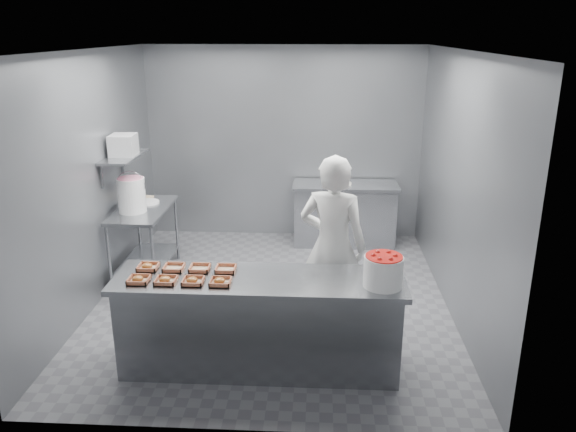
% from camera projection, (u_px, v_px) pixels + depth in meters
% --- Properties ---
extents(floor, '(4.50, 4.50, 0.00)m').
position_uv_depth(floor, '(272.00, 300.00, 6.54)').
color(floor, '#4C4C51').
rests_on(floor, ground).
extents(ceiling, '(4.50, 4.50, 0.00)m').
position_uv_depth(ceiling, '(270.00, 50.00, 5.66)').
color(ceiling, white).
rests_on(ceiling, wall_back).
extents(wall_back, '(4.00, 0.04, 2.80)m').
position_uv_depth(wall_back, '(284.00, 144.00, 8.23)').
color(wall_back, slate).
rests_on(wall_back, ground).
extents(wall_left, '(0.04, 4.50, 2.80)m').
position_uv_depth(wall_left, '(91.00, 181.00, 6.21)').
color(wall_left, slate).
rests_on(wall_left, ground).
extents(wall_right, '(0.04, 4.50, 2.80)m').
position_uv_depth(wall_right, '(457.00, 187.00, 5.99)').
color(wall_right, slate).
rests_on(wall_right, ground).
extents(service_counter, '(2.60, 0.70, 0.90)m').
position_uv_depth(service_counter, '(260.00, 323.00, 5.12)').
color(service_counter, slate).
rests_on(service_counter, ground).
extents(prep_table, '(0.60, 1.20, 0.90)m').
position_uv_depth(prep_table, '(144.00, 232.00, 7.01)').
color(prep_table, slate).
rests_on(prep_table, ground).
extents(back_counter, '(1.50, 0.60, 0.90)m').
position_uv_depth(back_counter, '(344.00, 214.00, 8.15)').
color(back_counter, slate).
rests_on(back_counter, ground).
extents(wall_shelf, '(0.35, 0.90, 0.03)m').
position_uv_depth(wall_shelf, '(124.00, 156.00, 6.72)').
color(wall_shelf, slate).
rests_on(wall_shelf, wall_left).
extents(tray_0, '(0.19, 0.18, 0.06)m').
position_uv_depth(tray_0, '(139.00, 279.00, 4.89)').
color(tray_0, '#A58065').
rests_on(tray_0, service_counter).
extents(tray_1, '(0.19, 0.18, 0.06)m').
position_uv_depth(tray_1, '(166.00, 280.00, 4.88)').
color(tray_1, '#A58065').
rests_on(tray_1, service_counter).
extents(tray_2, '(0.19, 0.18, 0.06)m').
position_uv_depth(tray_2, '(193.00, 281.00, 4.87)').
color(tray_2, '#A58065').
rests_on(tray_2, service_counter).
extents(tray_3, '(0.19, 0.18, 0.06)m').
position_uv_depth(tray_3, '(220.00, 281.00, 4.86)').
color(tray_3, '#A58065').
rests_on(tray_3, service_counter).
extents(tray_4, '(0.19, 0.18, 0.06)m').
position_uv_depth(tray_4, '(148.00, 267.00, 5.16)').
color(tray_4, '#A58065').
rests_on(tray_4, service_counter).
extents(tray_5, '(0.19, 0.18, 0.04)m').
position_uv_depth(tray_5, '(174.00, 268.00, 5.15)').
color(tray_5, '#A58065').
rests_on(tray_5, service_counter).
extents(tray_6, '(0.19, 0.18, 0.04)m').
position_uv_depth(tray_6, '(200.00, 268.00, 5.13)').
color(tray_6, '#A58065').
rests_on(tray_6, service_counter).
extents(tray_7, '(0.19, 0.18, 0.04)m').
position_uv_depth(tray_7, '(226.00, 269.00, 5.12)').
color(tray_7, '#A58065').
rests_on(tray_7, service_counter).
extents(worker, '(0.77, 0.61, 1.87)m').
position_uv_depth(worker, '(333.00, 246.00, 5.62)').
color(worker, silver).
rests_on(worker, ground).
extents(strawberry_tub, '(0.34, 0.34, 0.28)m').
position_uv_depth(strawberry_tub, '(383.00, 270.00, 4.78)').
color(strawberry_tub, white).
rests_on(strawberry_tub, service_counter).
extents(glaze_bucket, '(0.35, 0.33, 0.51)m').
position_uv_depth(glaze_bucket, '(132.00, 194.00, 6.72)').
color(glaze_bucket, white).
rests_on(glaze_bucket, prep_table).
extents(bucket_lid, '(0.37, 0.37, 0.02)m').
position_uv_depth(bucket_lid, '(148.00, 202.00, 7.12)').
color(bucket_lid, white).
rests_on(bucket_lid, prep_table).
extents(rag, '(0.18, 0.16, 0.02)m').
position_uv_depth(rag, '(146.00, 197.00, 7.33)').
color(rag, '#CCB28C').
rests_on(rag, prep_table).
extents(appliance, '(0.31, 0.34, 0.25)m').
position_uv_depth(appliance, '(123.00, 145.00, 6.68)').
color(appliance, gray).
rests_on(appliance, wall_shelf).
extents(paper_stack, '(0.34, 0.27, 0.04)m').
position_uv_depth(paper_stack, '(339.00, 183.00, 8.01)').
color(paper_stack, silver).
rests_on(paper_stack, back_counter).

